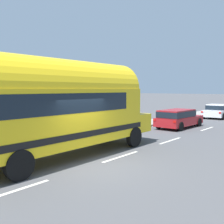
{
  "coord_description": "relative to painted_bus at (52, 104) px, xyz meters",
  "views": [
    {
      "loc": [
        6.76,
        -7.13,
        2.89
      ],
      "look_at": [
        -1.97,
        3.48,
        1.69
      ],
      "focal_mm": 42.42,
      "sensor_mm": 36.0,
      "label": 1
    }
  ],
  "objects": [
    {
      "name": "ground_plane",
      "position": [
        1.85,
        0.47,
        -2.3
      ],
      "size": [
        300.0,
        300.0,
        0.0
      ],
      "primitive_type": "plane",
      "color": "#4C4C4F"
    },
    {
      "name": "lane_markings",
      "position": [
        -0.76,
        13.43,
        -2.3
      ],
      "size": [
        3.83,
        80.0,
        0.01
      ],
      "color": "silver",
      "rests_on": "ground"
    },
    {
      "name": "sidewalk_slab",
      "position": [
        -2.87,
        10.47,
        -2.23
      ],
      "size": [
        2.03,
        90.0,
        0.15
      ],
      "primitive_type": "cube",
      "color": "gray",
      "rests_on": "ground"
    },
    {
      "name": "painted_bus",
      "position": [
        0.0,
        0.0,
        0.0
      ],
      "size": [
        2.61,
        10.89,
        4.12
      ],
      "color": "yellow",
      "rests_on": "ground"
    },
    {
      "name": "car_lead",
      "position": [
        -0.02,
        11.58,
        -1.52
      ],
      "size": [
        2.06,
        4.55,
        1.37
      ],
      "color": "#A5191E",
      "rests_on": "ground"
    },
    {
      "name": "car_second",
      "position": [
        -0.0,
        20.43,
        -1.58
      ],
      "size": [
        2.14,
        4.33,
        1.37
      ],
      "color": "white",
      "rests_on": "ground"
    }
  ]
}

